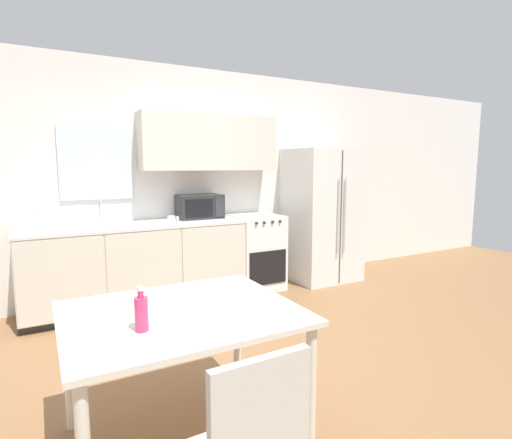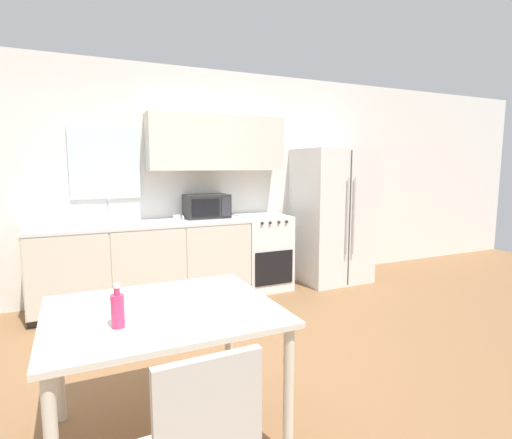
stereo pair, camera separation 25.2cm
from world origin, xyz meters
TOP-DOWN VIEW (x-y plane):
  - ground_plane at (0.00, 0.00)m, footprint 12.00×12.00m
  - wall_back at (0.07, 1.98)m, footprint 12.00×0.38m
  - kitchen_counter at (-0.42, 1.66)m, footprint 2.34×0.66m
  - oven_range at (1.03, 1.66)m, footprint 0.58×0.65m
  - refrigerator at (2.02, 1.59)m, footprint 0.89×0.81m
  - kitchen_sink at (-0.77, 1.67)m, footprint 0.63×0.44m
  - microwave at (0.34, 1.79)m, footprint 0.52×0.33m
  - coffee_mug at (-0.09, 1.47)m, footprint 0.12×0.09m
  - grocery_bag_0 at (-1.31, 1.51)m, footprint 0.21×0.18m
  - dining_table at (-0.71, -0.68)m, footprint 1.21×0.99m
  - drink_bottle at (-0.95, -0.85)m, footprint 0.06×0.06m

SIDE VIEW (x-z plane):
  - ground_plane at x=0.00m, z-range 0.00..0.00m
  - oven_range at x=1.03m, z-range 0.00..0.93m
  - kitchen_counter at x=-0.42m, z-range 0.00..0.92m
  - dining_table at x=-0.71m, z-range 0.29..1.05m
  - drink_bottle at x=-0.95m, z-range 0.74..0.96m
  - refrigerator at x=2.02m, z-range 0.00..1.76m
  - kitchen_sink at x=-0.77m, z-range 0.80..1.07m
  - coffee_mug at x=-0.09m, z-range 0.92..1.01m
  - grocery_bag_0 at x=-1.31m, z-range 0.90..1.14m
  - microwave at x=0.34m, z-range 0.92..1.20m
  - wall_back at x=0.07m, z-range 0.07..2.77m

